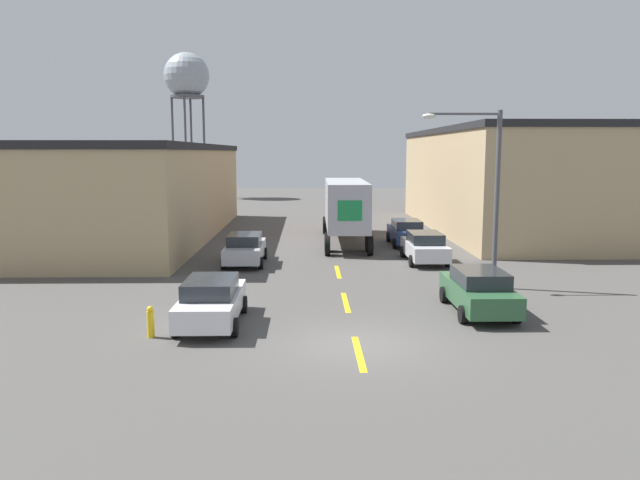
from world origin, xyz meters
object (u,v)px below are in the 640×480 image
(parked_car_right_near, at_px, (479,290))
(street_lamp, at_px, (486,184))
(parked_car_right_far, at_px, (406,232))
(parked_car_left_near, at_px, (211,301))
(parked_car_left_far, at_px, (245,248))
(water_tower, at_px, (187,78))
(fire_hydrant, at_px, (151,322))
(parked_car_right_mid, at_px, (425,247))
(semi_truck, at_px, (345,205))

(parked_car_right_near, xyz_separation_m, street_lamp, (1.28, 3.95, 3.53))
(parked_car_right_far, xyz_separation_m, street_lamp, (1.28, -12.06, 3.53))
(parked_car_left_near, bearing_deg, parked_car_left_far, 90.00)
(parked_car_left_near, distance_m, parked_car_left_far, 11.10)
(water_tower, bearing_deg, parked_car_right_far, -63.05)
(fire_hydrant, bearing_deg, parked_car_right_mid, 50.10)
(semi_truck, distance_m, street_lamp, 14.53)
(parked_car_left_far, distance_m, water_tower, 49.90)
(water_tower, bearing_deg, parked_car_right_near, -70.00)
(water_tower, height_order, fire_hydrant, water_tower)
(parked_car_left_far, height_order, water_tower, water_tower)
(water_tower, relative_size, fire_hydrant, 17.85)
(fire_hydrant, bearing_deg, parked_car_right_near, 14.39)
(parked_car_right_near, xyz_separation_m, water_tower, (-20.51, 56.35, 13.69))
(parked_car_left_far, relative_size, street_lamp, 0.64)
(semi_truck, height_order, parked_car_right_far, semi_truck)
(street_lamp, bearing_deg, semi_truck, 110.07)
(parked_car_left_near, relative_size, street_lamp, 0.64)
(parked_car_right_mid, bearing_deg, parked_car_right_far, 90.00)
(parked_car_right_mid, relative_size, parked_car_right_far, 1.00)
(water_tower, height_order, street_lamp, water_tower)
(water_tower, distance_m, street_lamp, 57.65)
(parked_car_left_near, bearing_deg, parked_car_right_near, 8.49)
(semi_truck, bearing_deg, parked_car_left_near, -105.36)
(parked_car_right_mid, height_order, water_tower, water_tower)
(parked_car_right_mid, relative_size, parked_car_right_near, 1.00)
(parked_car_right_far, xyz_separation_m, fire_hydrant, (-10.77, -18.78, -0.31))
(semi_truck, relative_size, parked_car_right_near, 2.62)
(semi_truck, height_order, street_lamp, street_lamp)
(parked_car_right_mid, height_order, parked_car_left_far, same)
(semi_truck, height_order, parked_car_right_mid, semi_truck)
(parked_car_left_near, distance_m, parked_car_right_far, 19.63)
(parked_car_left_near, bearing_deg, fire_hydrant, -139.45)
(parked_car_right_far, xyz_separation_m, water_tower, (-20.51, 40.34, 13.69))
(parked_car_right_mid, distance_m, parked_car_right_far, 5.90)
(parked_car_right_far, bearing_deg, fire_hydrant, -119.84)
(street_lamp, xyz_separation_m, fire_hydrant, (-12.05, -6.72, -3.84))
(parked_car_right_far, distance_m, parked_car_left_far, 11.08)
(semi_truck, bearing_deg, water_tower, 114.26)
(parked_car_right_far, distance_m, fire_hydrant, 21.65)
(semi_truck, height_order, fire_hydrant, semi_truck)
(water_tower, bearing_deg, parked_car_right_mid, -66.07)
(parked_car_left_far, relative_size, water_tower, 0.27)
(street_lamp, height_order, fire_hydrant, street_lamp)
(parked_car_left_far, bearing_deg, street_lamp, -29.06)
(parked_car_right_far, relative_size, street_lamp, 0.64)
(parked_car_right_far, distance_m, street_lamp, 12.63)
(semi_truck, xyz_separation_m, water_tower, (-16.85, 38.88, 12.14))
(parked_car_left_near, relative_size, parked_car_left_far, 1.00)
(semi_truck, relative_size, parked_car_left_far, 2.62)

